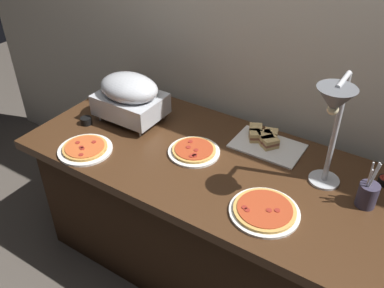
# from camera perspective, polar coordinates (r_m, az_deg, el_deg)

# --- Properties ---
(ground_plane) EXTENTS (8.00, 8.00, 0.00)m
(ground_plane) POSITION_cam_1_polar(r_m,az_deg,el_deg) (2.58, 2.14, -15.69)
(ground_plane) COLOR #4C443D
(back_wall) EXTENTS (4.40, 0.04, 2.40)m
(back_wall) POSITION_cam_1_polar(r_m,az_deg,el_deg) (2.23, 9.65, 13.67)
(back_wall) COLOR beige
(back_wall) RESTS_ON ground_plane
(buffet_table) EXTENTS (1.90, 0.84, 0.76)m
(buffet_table) POSITION_cam_1_polar(r_m,az_deg,el_deg) (2.29, 2.35, -9.59)
(buffet_table) COLOR #422816
(buffet_table) RESTS_ON ground_plane
(chafing_dish) EXTENTS (0.36, 0.27, 0.27)m
(chafing_dish) POSITION_cam_1_polar(r_m,az_deg,el_deg) (2.30, -8.53, 6.58)
(chafing_dish) COLOR #B7BABF
(chafing_dish) RESTS_ON buffet_table
(heat_lamp) EXTENTS (0.15, 0.29, 0.55)m
(heat_lamp) POSITION_cam_1_polar(r_m,az_deg,el_deg) (1.67, 18.89, 4.28)
(heat_lamp) COLOR #B7BABF
(heat_lamp) RESTS_ON buffet_table
(pizza_plate_front) EXTENTS (0.26, 0.26, 0.03)m
(pizza_plate_front) POSITION_cam_1_polar(r_m,az_deg,el_deg) (2.08, 0.21, -1.01)
(pizza_plate_front) COLOR white
(pizza_plate_front) RESTS_ON buffet_table
(pizza_plate_center) EXTENTS (0.30, 0.30, 0.03)m
(pizza_plate_center) POSITION_cam_1_polar(r_m,az_deg,el_deg) (1.78, 9.91, -9.00)
(pizza_plate_center) COLOR white
(pizza_plate_center) RESTS_ON buffet_table
(pizza_plate_raised_stand) EXTENTS (0.27, 0.27, 0.03)m
(pizza_plate_raised_stand) POSITION_cam_1_polar(r_m,az_deg,el_deg) (2.16, -14.44, -0.63)
(pizza_plate_raised_stand) COLOR white
(pizza_plate_raised_stand) RESTS_ON buffet_table
(sandwich_platter) EXTENTS (0.35, 0.23, 0.06)m
(sandwich_platter) POSITION_cam_1_polar(r_m,az_deg,el_deg) (2.17, 9.98, 0.51)
(sandwich_platter) COLOR white
(sandwich_platter) RESTS_ON buffet_table
(sauce_cup_far) EXTENTS (0.06, 0.06, 0.04)m
(sauce_cup_far) POSITION_cam_1_polar(r_m,az_deg,el_deg) (2.37, -14.31, 3.13)
(sauce_cup_far) COLOR black
(sauce_cup_far) RESTS_ON buffet_table
(utensil_holder) EXTENTS (0.08, 0.08, 0.23)m
(utensil_holder) POSITION_cam_1_polar(r_m,az_deg,el_deg) (1.91, 22.91, -6.38)
(utensil_holder) COLOR #383347
(utensil_holder) RESTS_ON buffet_table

